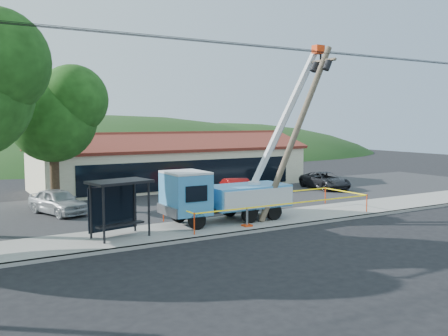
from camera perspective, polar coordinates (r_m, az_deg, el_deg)
The scene contains 15 objects.
ground at distance 23.40m, azimuth 5.80°, elevation -8.41°, with size 120.00×120.00×0.00m, color black.
curb at distance 25.05m, azimuth 2.92°, elevation -7.28°, with size 60.00×0.25×0.15m, color #9C9A92.
sidewalk at distance 26.62m, azimuth 0.63°, elevation -6.52°, with size 60.00×4.00×0.15m, color #9C9A92.
parking_lot at distance 33.59m, azimuth -6.51°, elevation -4.08°, with size 60.00×12.00×0.10m, color #28282B.
strip_mall at distance 42.22m, azimuth -6.05°, elevation 0.38°, with size 22.50×8.53×4.67m.
tree_lot at distance 31.91m, azimuth -19.00°, elevation 6.26°, with size 6.30×5.60×8.94m.
hill_center at distance 77.13m, azimuth -12.89°, elevation 1.16°, with size 89.60×64.00×32.00m, color #1C3D16.
hill_east at distance 85.39m, azimuth -0.01°, elevation 1.70°, with size 72.80×52.00×26.00m, color #1C3D16.
utility_truck at distance 26.91m, azimuth 0.03°, elevation -2.84°, with size 10.02×3.82×9.83m.
leaning_pole at distance 28.14m, azimuth 8.61°, elevation 5.07°, with size 4.93×1.92×9.73m.
bus_shelter at distance 23.87m, azimuth -12.04°, elevation -3.06°, with size 3.02×2.17×2.67m.
caution_tape at distance 28.45m, azimuth 5.30°, elevation -3.99°, with size 11.63×3.67×1.06m.
car_silver at distance 31.08m, azimuth -18.40°, elevation -5.20°, with size 1.78×4.42×1.51m, color #AFB4B7.
car_red at distance 34.58m, azimuth 1.60°, elevation -3.86°, with size 1.55×4.45×1.46m, color maroon.
car_dark at distance 41.14m, azimuth 11.46°, elevation -2.47°, with size 2.23×4.83×1.34m, color black.
Camera 1 is at (-13.57, -18.22, 5.60)m, focal length 40.00 mm.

